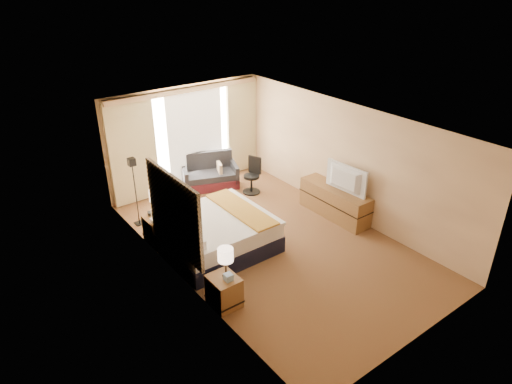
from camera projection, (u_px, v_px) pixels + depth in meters
floor at (272, 241)px, 9.53m from camera, size 4.20×7.00×0.02m
ceiling at (274, 122)px, 8.37m from camera, size 4.20×7.00×0.02m
wall_back at (185, 137)px, 11.45m from camera, size 4.20×0.02×2.60m
wall_front at (428, 271)px, 6.45m from camera, size 4.20×0.02×2.60m
wall_left at (177, 217)px, 7.82m from camera, size 0.02×7.00×2.60m
wall_right at (346, 161)px, 10.08m from camera, size 0.02×7.00×2.60m
headboard at (174, 213)px, 7.99m from camera, size 0.06×1.85×1.50m
nightstand_left at (224, 291)px, 7.65m from camera, size 0.45×0.52×0.55m
nightstand_right at (158, 229)px, 9.44m from camera, size 0.45×0.52×0.55m
media_dresser at (335, 202)px, 10.36m from camera, size 0.50×1.80×0.70m
window at (194, 135)px, 11.55m from camera, size 2.30×0.02×2.30m
curtains at (187, 134)px, 11.32m from camera, size 4.12×0.19×2.56m
bed at (216, 233)px, 9.13m from camera, size 2.05×1.88×1.00m
loveseat at (210, 176)px, 11.78m from camera, size 1.57×1.19×0.87m
floor_lamp at (134, 178)px, 9.68m from camera, size 0.20×0.20×1.57m
desk_chair at (252, 177)px, 11.44m from camera, size 0.46×0.46×0.92m
lamp_left at (225, 255)px, 7.36m from camera, size 0.26×0.26×0.55m
lamp_right at (157, 196)px, 9.11m from camera, size 0.30×0.30×0.63m
tissue_box at (228, 277)px, 7.44m from camera, size 0.13×0.13×0.12m
telephone at (152, 213)px, 9.42m from camera, size 0.20×0.17×0.07m
television at (343, 180)px, 9.87m from camera, size 0.20×1.08×0.62m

